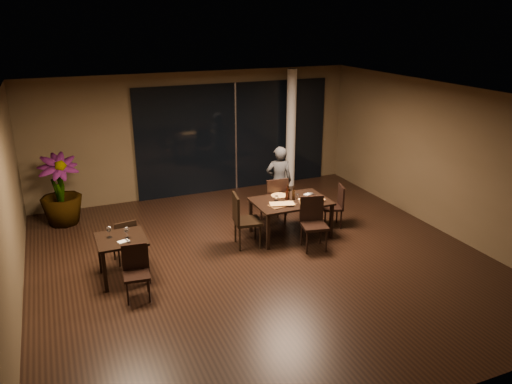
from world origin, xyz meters
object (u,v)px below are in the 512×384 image
(chair_side_far, at_px, (125,239))
(chair_main_right, at_px, (336,204))
(main_table, at_px, (291,204))
(potted_plant, at_px, (60,190))
(chair_side_near, at_px, (136,269))
(chair_main_far, at_px, (275,198))
(diner, at_px, (279,181))
(chair_main_near, at_px, (313,220))
(bottle_b, at_px, (294,193))
(bottle_a, at_px, (287,194))
(bottle_c, at_px, (288,192))
(chair_main_left, at_px, (243,218))
(side_table, at_px, (122,245))

(chair_side_far, bearing_deg, chair_main_right, 171.58)
(main_table, bearing_deg, potted_plant, 150.41)
(main_table, bearing_deg, chair_side_near, -160.49)
(chair_main_far, distance_m, diner, 0.57)
(main_table, relative_size, chair_main_near, 1.50)
(chair_main_near, bearing_deg, bottle_b, 108.63)
(diner, height_order, bottle_a, diner)
(chair_main_right, relative_size, bottle_c, 2.80)
(chair_main_right, bearing_deg, chair_main_left, -68.68)
(potted_plant, bearing_deg, main_table, -29.59)
(main_table, height_order, chair_side_near, chair_side_near)
(chair_main_right, relative_size, potted_plant, 0.59)
(bottle_b, bearing_deg, chair_main_right, 1.53)
(chair_main_far, height_order, diner, diner)
(chair_side_near, xyz_separation_m, bottle_b, (3.36, 1.19, 0.40))
(chair_side_far, bearing_deg, main_table, 170.77)
(main_table, xyz_separation_m, chair_main_near, (0.15, -0.66, -0.12))
(side_table, xyz_separation_m, bottle_a, (3.32, 0.52, 0.27))
(chair_main_near, relative_size, chair_main_left, 0.94)
(chair_side_far, relative_size, bottle_c, 2.61)
(chair_main_near, bearing_deg, chair_main_right, 49.34)
(potted_plant, relative_size, bottle_b, 5.68)
(chair_main_left, height_order, chair_side_near, chair_main_left)
(chair_main_far, bearing_deg, side_table, 20.79)
(side_table, relative_size, chair_side_far, 0.95)
(side_table, distance_m, chair_side_near, 0.69)
(chair_main_left, bearing_deg, bottle_a, -73.71)
(chair_main_far, height_order, potted_plant, potted_plant)
(potted_plant, bearing_deg, chair_main_right, -23.92)
(bottle_c, bearing_deg, chair_side_far, -179.39)
(bottle_a, xyz_separation_m, bottle_c, (0.05, 0.05, 0.02))
(main_table, xyz_separation_m, chair_main_left, (-1.08, -0.11, -0.08))
(chair_main_far, height_order, chair_side_near, chair_main_far)
(potted_plant, bearing_deg, chair_side_near, -75.23)
(chair_side_far, bearing_deg, bottle_a, 171.19)
(chair_main_near, distance_m, chair_main_right, 1.17)
(chair_main_left, relative_size, chair_main_right, 1.18)
(chair_main_near, bearing_deg, chair_main_far, 110.77)
(main_table, xyz_separation_m, chair_main_far, (-0.05, 0.64, -0.09))
(bottle_c, bearing_deg, diner, 74.47)
(potted_plant, distance_m, bottle_c, 4.80)
(chair_side_near, height_order, bottle_b, bottle_b)
(main_table, relative_size, chair_main_left, 1.41)
(chair_main_far, distance_m, chair_side_far, 3.28)
(chair_main_right, height_order, chair_side_near, chair_main_right)
(chair_main_left, bearing_deg, main_table, -75.53)
(chair_side_far, distance_m, potted_plant, 2.57)
(chair_main_left, relative_size, diner, 0.67)
(chair_side_far, height_order, bottle_c, bottle_c)
(chair_side_near, relative_size, bottle_b, 3.23)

